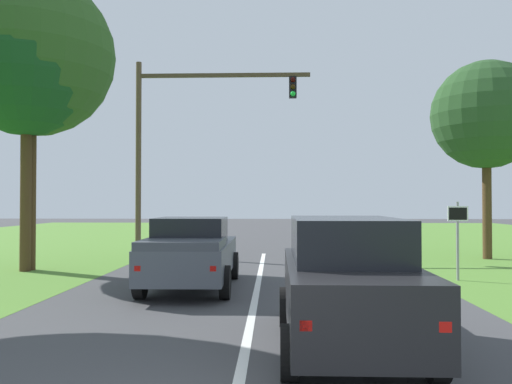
# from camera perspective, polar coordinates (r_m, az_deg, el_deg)

# --- Properties ---
(ground_plane) EXTENTS (120.00, 120.00, 0.00)m
(ground_plane) POSITION_cam_1_polar(r_m,az_deg,el_deg) (15.36, 0.24, -9.67)
(ground_plane) COLOR #424244
(red_suv_near) EXTENTS (2.11, 4.83, 2.03)m
(red_suv_near) POSITION_cam_1_polar(r_m,az_deg,el_deg) (8.55, 9.66, -9.32)
(red_suv_near) COLOR black
(red_suv_near) RESTS_ON ground_plane
(pickup_truck_lead) EXTENTS (2.30, 5.42, 1.88)m
(pickup_truck_lead) POSITION_cam_1_polar(r_m,az_deg,el_deg) (14.25, -6.90, -6.44)
(pickup_truck_lead) COLOR #4C515B
(pickup_truck_lead) RESTS_ON ground_plane
(traffic_light) EXTENTS (7.55, 0.40, 8.39)m
(traffic_light) POSITION_cam_1_polar(r_m,az_deg,el_deg) (23.36, -8.03, 6.78)
(traffic_light) COLOR brown
(traffic_light) RESTS_ON ground_plane
(keep_moving_sign) EXTENTS (0.60, 0.09, 2.30)m
(keep_moving_sign) POSITION_cam_1_polar(r_m,az_deg,el_deg) (16.68, 20.81, -3.82)
(keep_moving_sign) COLOR gray
(keep_moving_sign) RESTS_ON ground_plane
(oak_tree_right) EXTENTS (4.38, 4.38, 8.05)m
(oak_tree_right) POSITION_cam_1_polar(r_m,az_deg,el_deg) (23.76, 23.44, 7.54)
(oak_tree_right) COLOR #4C351E
(oak_tree_right) RESTS_ON ground_plane
(extra_tree_1) EXTENTS (5.55, 5.55, 10.10)m
(extra_tree_1) POSITION_cam_1_polar(r_m,az_deg,el_deg) (20.17, -22.91, 13.36)
(extra_tree_1) COLOR #4C351E
(extra_tree_1) RESTS_ON ground_plane
(extra_tree_2) EXTENTS (4.94, 4.94, 9.46)m
(extra_tree_2) POSITION_cam_1_polar(r_m,az_deg,el_deg) (19.83, -23.34, 12.61)
(extra_tree_2) COLOR #4C351E
(extra_tree_2) RESTS_ON ground_plane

